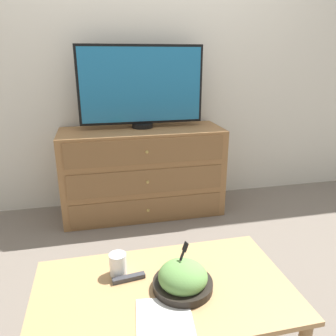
# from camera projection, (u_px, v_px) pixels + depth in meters

# --- Properties ---
(ground_plane) EXTENTS (12.00, 12.00, 0.00)m
(ground_plane) POSITION_uv_depth(u_px,v_px,m) (152.00, 197.00, 3.10)
(ground_plane) COLOR #70665B
(wall_back) EXTENTS (12.00, 0.05, 2.60)m
(wall_back) POSITION_uv_depth(u_px,v_px,m) (150.00, 52.00, 2.70)
(wall_back) COLOR silver
(wall_back) RESTS_ON ground_plane
(dresser) EXTENTS (1.30, 0.48, 0.72)m
(dresser) POSITION_uv_depth(u_px,v_px,m) (143.00, 172.00, 2.72)
(dresser) COLOR olive
(dresser) RESTS_ON ground_plane
(tv) EXTENTS (0.98, 0.17, 0.64)m
(tv) POSITION_uv_depth(u_px,v_px,m) (141.00, 86.00, 2.56)
(tv) COLOR black
(tv) RESTS_ON dresser
(coffee_table) EXTENTS (0.98, 0.56, 0.43)m
(coffee_table) POSITION_uv_depth(u_px,v_px,m) (164.00, 301.00, 1.27)
(coffee_table) COLOR tan
(coffee_table) RESTS_ON ground_plane
(takeout_bowl) EXTENTS (0.23, 0.23, 0.17)m
(takeout_bowl) POSITION_uv_depth(u_px,v_px,m) (183.00, 279.00, 1.23)
(takeout_bowl) COLOR black
(takeout_bowl) RESTS_ON coffee_table
(drink_cup) EXTENTS (0.07, 0.07, 0.09)m
(drink_cup) POSITION_uv_depth(u_px,v_px,m) (118.00, 265.00, 1.32)
(drink_cup) COLOR #9E6638
(drink_cup) RESTS_ON coffee_table
(napkin) EXTENTS (0.21, 0.21, 0.00)m
(napkin) POSITION_uv_depth(u_px,v_px,m) (164.00, 317.00, 1.11)
(napkin) COLOR white
(napkin) RESTS_ON coffee_table
(remote_control) EXTENTS (0.13, 0.04, 0.02)m
(remote_control) POSITION_uv_depth(u_px,v_px,m) (129.00, 278.00, 1.29)
(remote_control) COLOR #38383D
(remote_control) RESTS_ON coffee_table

